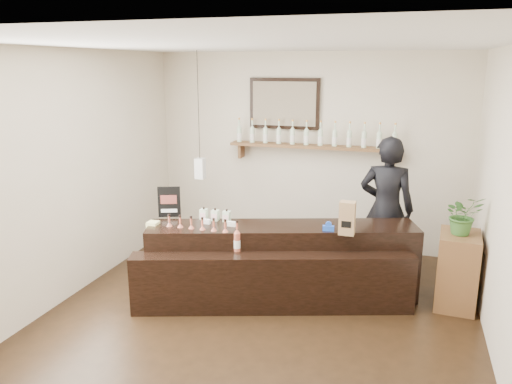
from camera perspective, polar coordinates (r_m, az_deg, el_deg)
The scene contains 10 objects.
ground at distance 5.40m, azimuth 0.08°, elevation -14.60°, with size 5.00×5.00×0.00m, color black.
room_shell at distance 4.82m, azimuth 0.09°, elevation 3.43°, with size 5.00×5.00×5.00m.
back_wall_decor at distance 7.12m, azimuth 4.62°, elevation 7.34°, with size 2.66×0.96×1.69m.
counter at distance 5.72m, azimuth 2.60°, elevation -8.46°, with size 3.07×1.72×1.00m.
promo_sign at distance 6.01m, azimuth -9.89°, elevation -1.12°, with size 0.25×0.11×0.37m.
paper_bag at distance 5.40m, azimuth 10.38°, elevation -2.95°, with size 0.17×0.13×0.36m.
tape_dispenser at distance 5.52m, azimuth 8.28°, elevation -4.00°, with size 0.13×0.06×0.11m.
side_cabinet at distance 5.99m, azimuth 22.00°, elevation -8.28°, with size 0.46×0.61×0.84m.
potted_plant at distance 5.78m, azimuth 22.58°, elevation -2.42°, with size 0.39×0.34×0.43m, color #356629.
shopkeeper at distance 6.28m, azimuth 14.72°, elevation -0.88°, with size 0.74×0.49×2.04m, color black.
Camera 1 is at (1.39, -4.52, 2.61)m, focal length 35.00 mm.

